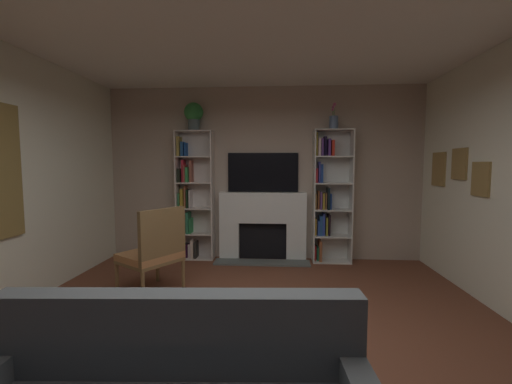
{
  "coord_description": "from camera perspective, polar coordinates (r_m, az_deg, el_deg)",
  "views": [
    {
      "loc": [
        0.26,
        -2.59,
        1.56
      ],
      "look_at": [
        0.0,
        1.14,
        1.25
      ],
      "focal_mm": 23.06,
      "sensor_mm": 36.0,
      "label": 1
    }
  ],
  "objects": [
    {
      "name": "fireplace",
      "position": [
        5.42,
        1.17,
        -5.69
      ],
      "size": [
        1.52,
        0.49,
        1.11
      ],
      "color": "white",
      "rests_on": "ground_plane"
    },
    {
      "name": "wall_back_accent",
      "position": [
        5.46,
        1.25,
        3.2
      ],
      "size": [
        5.25,
        0.06,
        2.83
      ],
      "primitive_type": "cube",
      "color": "#B3A08E",
      "rests_on": "ground_plane"
    },
    {
      "name": "ground_plane",
      "position": [
        3.03,
        -1.65,
        -26.21
      ],
      "size": [
        6.81,
        6.81,
        0.0
      ],
      "primitive_type": "plane",
      "color": "brown"
    },
    {
      "name": "tv",
      "position": [
        5.4,
        1.22,
        3.42
      ],
      "size": [
        1.15,
        0.06,
        0.64
      ],
      "primitive_type": "cube",
      "color": "black",
      "rests_on": "fireplace"
    },
    {
      "name": "coffee_table",
      "position": [
        2.58,
        -8.62,
        -22.64
      ],
      "size": [
        0.75,
        0.53,
        0.44
      ],
      "color": "brown",
      "rests_on": "ground_plane"
    },
    {
      "name": "bookshelf_right",
      "position": [
        5.39,
        12.34,
        -0.64
      ],
      "size": [
        0.6,
        0.31,
        2.11
      ],
      "color": "silver",
      "rests_on": "ground_plane"
    },
    {
      "name": "armchair",
      "position": [
        4.18,
        -17.21,
        -9.71
      ],
      "size": [
        0.81,
        0.83,
        1.05
      ],
      "color": "brown",
      "rests_on": "ground_plane"
    },
    {
      "name": "vase_with_flowers",
      "position": [
        5.39,
        13.33,
        11.82
      ],
      "size": [
        0.14,
        0.14,
        0.41
      ],
      "color": "slate",
      "rests_on": "bookshelf_right"
    },
    {
      "name": "bookshelf_left",
      "position": [
        5.55,
        -11.07,
        -1.26
      ],
      "size": [
        0.6,
        0.27,
        2.11
      ],
      "color": "silver",
      "rests_on": "ground_plane"
    },
    {
      "name": "potted_plant",
      "position": [
        5.51,
        -10.76,
        13.09
      ],
      "size": [
        0.3,
        0.3,
        0.44
      ],
      "color": "#495A5C",
      "rests_on": "bookshelf_left"
    }
  ]
}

